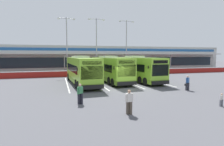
{
  "coord_description": "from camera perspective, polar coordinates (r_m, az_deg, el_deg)",
  "views": [
    {
      "loc": [
        -7.27,
        -19.23,
        3.82
      ],
      "look_at": [
        -0.83,
        3.0,
        1.6
      ],
      "focal_mm": 29.4,
      "sensor_mm": 36.0,
      "label": 1
    }
  ],
  "objects": [
    {
      "name": "lamp_post_west",
      "position": [
        36.74,
        -13.86,
        9.18
      ],
      "size": [
        3.24,
        0.28,
        11.0
      ],
      "color": "#9E9EA3",
      "rests_on": "ground"
    },
    {
      "name": "pedestrian_with_handbag",
      "position": [
        21.73,
        22.41,
        -2.77
      ],
      "size": [
        0.65,
        0.41,
        1.62
      ],
      "color": "#33333D",
      "rests_on": "ground"
    },
    {
      "name": "pedestrian_near_bin",
      "position": [
        12.05,
        5.37,
        -8.71
      ],
      "size": [
        0.54,
        0.3,
        1.62
      ],
      "color": "#4C4238",
      "rests_on": "ground"
    },
    {
      "name": "bay_stripe_far_west",
      "position": [
        25.53,
        -13.81,
        -3.27
      ],
      "size": [
        0.14,
        13.0,
        0.01
      ],
      "primitive_type": "cube",
      "color": "silver",
      "rests_on": "ground"
    },
    {
      "name": "lamp_post_centre",
      "position": [
        36.55,
        -4.85,
        9.34
      ],
      "size": [
        3.24,
        0.28,
        11.0
      ],
      "color": "#9E9EA3",
      "rests_on": "ground"
    },
    {
      "name": "bay_stripe_west",
      "position": [
        26.03,
        -4.52,
        -2.97
      ],
      "size": [
        0.14,
        13.0,
        0.01
      ],
      "primitive_type": "cube",
      "color": "silver",
      "rests_on": "ground"
    },
    {
      "name": "coach_bus_centre",
      "position": [
        28.01,
        7.83,
        1.27
      ],
      "size": [
        3.51,
        12.28,
        3.78
      ],
      "color": "#8CC633",
      "rests_on": "ground"
    },
    {
      "name": "coach_bus_left_centre",
      "position": [
        27.08,
        -0.63,
        1.17
      ],
      "size": [
        3.51,
        12.28,
        3.78
      ],
      "color": "#8CC633",
      "rests_on": "ground"
    },
    {
      "name": "bay_stripe_mid_west",
      "position": [
        27.18,
        4.19,
        -2.6
      ],
      "size": [
        0.14,
        13.0,
        0.01
      ],
      "primitive_type": "cube",
      "color": "silver",
      "rests_on": "ground"
    },
    {
      "name": "pedestrian_child",
      "position": [
        16.16,
        30.9,
        -7.02
      ],
      "size": [
        0.33,
        0.21,
        1.0
      ],
      "color": "slate",
      "rests_on": "ground"
    },
    {
      "name": "pedestrian_in_dark_coat",
      "position": [
        14.68,
        -9.88,
        -6.18
      ],
      "size": [
        0.5,
        0.38,
        1.62
      ],
      "color": "black",
      "rests_on": "ground"
    },
    {
      "name": "ground_plane",
      "position": [
        20.91,
        4.51,
        -5.07
      ],
      "size": [
        200.0,
        200.0,
        0.0
      ],
      "primitive_type": "plane",
      "color": "#4C4C51"
    },
    {
      "name": "terminal_building",
      "position": [
        46.71,
        -7.21,
        4.45
      ],
      "size": [
        70.0,
        13.0,
        6.0
      ],
      "color": "#B7B7B2",
      "rests_on": "ground"
    },
    {
      "name": "coach_bus_leftmost",
      "position": [
        24.95,
        -9.43,
        0.73
      ],
      "size": [
        3.51,
        12.28,
        3.78
      ],
      "color": "#8CC633",
      "rests_on": "ground"
    },
    {
      "name": "red_barrier_wall",
      "position": [
        34.66,
        -3.96,
        0.06
      ],
      "size": [
        60.0,
        0.4,
        1.1
      ],
      "color": "maroon",
      "rests_on": "ground"
    },
    {
      "name": "bay_stripe_centre",
      "position": [
        28.9,
        12.03,
        -2.23
      ],
      "size": [
        0.14,
        13.0,
        0.01
      ],
      "primitive_type": "cube",
      "color": "silver",
      "rests_on": "ground"
    },
    {
      "name": "lamp_post_east",
      "position": [
        38.66,
        4.49,
        9.13
      ],
      "size": [
        3.24,
        0.28,
        11.0
      ],
      "color": "#9E9EA3",
      "rests_on": "ground"
    }
  ]
}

